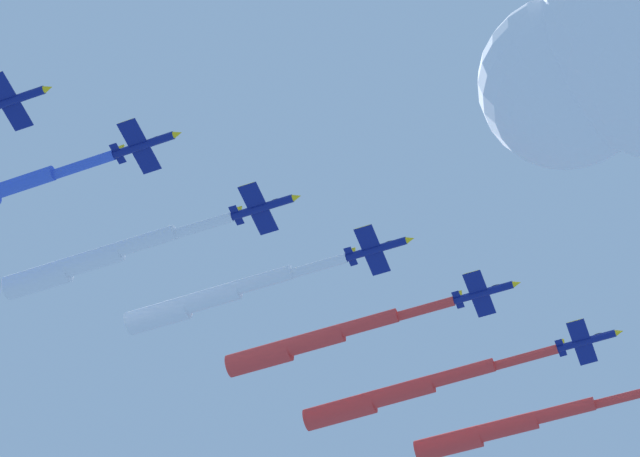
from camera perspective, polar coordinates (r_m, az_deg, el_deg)
The scene contains 5 objects.
jet_lead at distance 207.39m, azimuth 8.23°, elevation -8.67°, with size 48.06×13.35×3.76m.
jet_port_inner at distance 200.47m, azimuth 3.57°, elevation -7.24°, with size 50.31×13.04×3.83m.
jet_starboard_inner at distance 194.23m, azimuth -0.22°, elevation -4.96°, with size 45.77×12.61×3.72m.
jet_port_mid at distance 188.71m, azimuth -4.75°, elevation -3.06°, with size 44.28×12.46×3.79m.
jet_starboard_mid at distance 184.42m, azimuth -9.95°, elevation -1.38°, with size 45.00×12.48×3.73m.
Camera 1 is at (-55.25, 93.30, 4.19)m, focal length 72.68 mm.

